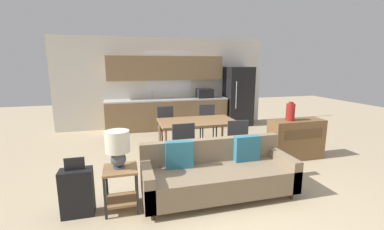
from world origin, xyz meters
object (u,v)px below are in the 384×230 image
at_px(credenza, 296,139).
at_px(dining_chair_far_right, 208,121).
at_px(table_lamp, 118,146).
at_px(dining_chair_near_right, 235,140).
at_px(vase, 290,112).
at_px(dining_chair_far_left, 167,124).
at_px(dining_chair_near_left, 182,144).
at_px(dining_table, 197,123).
at_px(side_table, 121,182).
at_px(suitcase, 77,192).
at_px(couch, 217,173).
at_px(refrigerator, 238,96).

relative_size(credenza, dining_chair_far_right, 1.24).
height_order(table_lamp, dining_chair_near_right, table_lamp).
distance_m(vase, dining_chair_far_left, 2.81).
height_order(vase, dining_chair_near_left, vase).
bearing_deg(vase, dining_table, 154.91).
bearing_deg(side_table, dining_table, 49.29).
height_order(dining_chair_near_right, suitcase, dining_chair_near_right).
xyz_separation_m(table_lamp, dining_chair_near_left, (1.08, 1.02, -0.38)).
bearing_deg(dining_chair_near_right, dining_chair_near_left, 2.28).
relative_size(dining_table, couch, 0.74).
distance_m(side_table, credenza, 3.62).
bearing_deg(dining_table, table_lamp, -131.36).
distance_m(table_lamp, dining_chair_far_left, 2.90).
relative_size(table_lamp, dining_chair_far_left, 0.55).
bearing_deg(table_lamp, suitcase, -177.46).
height_order(refrigerator, side_table, refrigerator).
xyz_separation_m(credenza, vase, (-0.18, -0.00, 0.58)).
distance_m(dining_table, vase, 1.91).
xyz_separation_m(table_lamp, dining_chair_far_left, (1.08, 2.66, -0.38)).
xyz_separation_m(table_lamp, suitcase, (-0.53, -0.02, -0.57)).
bearing_deg(table_lamp, dining_chair_near_right, 25.21).
xyz_separation_m(refrigerator, dining_chair_far_right, (-1.49, -1.44, -0.41)).
bearing_deg(suitcase, dining_chair_near_right, 21.09).
xyz_separation_m(side_table, table_lamp, (-0.02, 0.02, 0.50)).
relative_size(vase, dining_chair_near_right, 0.41).
xyz_separation_m(refrigerator, dining_table, (-2.01, -2.30, -0.24)).
relative_size(couch, table_lamp, 4.41).
bearing_deg(side_table, dining_chair_far_left, 68.46).
bearing_deg(dining_table, dining_chair_far_right, 58.46).
bearing_deg(vase, suitcase, -164.76).
xyz_separation_m(dining_chair_near_right, dining_chair_far_left, (-1.04, 1.67, 0.00)).
bearing_deg(refrigerator, table_lamp, -131.29).
height_order(table_lamp, vase, vase).
bearing_deg(refrigerator, dining_chair_far_left, -150.17).
relative_size(couch, vase, 5.86).
xyz_separation_m(table_lamp, vase, (3.31, 1.02, 0.10)).
distance_m(dining_chair_far_right, dining_chair_far_left, 1.05).
bearing_deg(credenza, refrigerator, 87.54).
relative_size(dining_table, dining_chair_far_left, 1.78).
height_order(credenza, suitcase, credenza).
height_order(dining_chair_far_right, dining_chair_near_left, same).
bearing_deg(credenza, vase, -179.64).
xyz_separation_m(dining_table, dining_chair_near_right, (0.51, -0.82, -0.17)).
height_order(credenza, vase, vase).
relative_size(credenza, vase, 2.99).
xyz_separation_m(vase, dining_chair_far_left, (-2.23, 1.64, -0.48)).
xyz_separation_m(dining_table, couch, (-0.21, -1.80, -0.35)).
xyz_separation_m(credenza, suitcase, (-4.01, -1.05, -0.09)).
bearing_deg(table_lamp, credenza, 16.35).
xyz_separation_m(dining_table, dining_chair_far_right, (0.53, 0.86, -0.17)).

